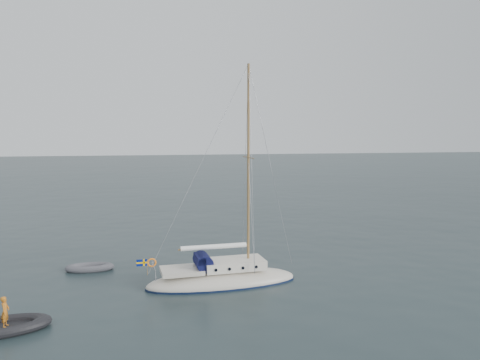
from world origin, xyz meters
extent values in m
plane|color=black|center=(0.00, 0.00, 0.00)|extent=(300.00, 300.00, 0.00)
ellipsoid|color=beige|center=(-1.68, -2.52, 0.14)|extent=(8.20, 2.55, 1.37)
cube|color=silver|center=(-1.04, -2.52, 1.08)|extent=(3.28, 1.73, 0.50)
cube|color=beige|center=(-3.87, -2.52, 0.93)|extent=(2.19, 1.73, 0.23)
cylinder|color=#0D0F35|center=(-2.73, -2.52, 1.33)|extent=(0.88, 1.50, 0.88)
cube|color=#0D0F35|center=(-2.91, -2.52, 1.51)|extent=(0.41, 1.50, 0.36)
cylinder|color=#9B7047|center=(-0.22, -2.52, 6.29)|extent=(0.14, 0.14, 10.94)
cylinder|color=#9B7047|center=(-0.22, -2.52, 6.84)|extent=(0.05, 2.01, 0.05)
cylinder|color=#9B7047|center=(-2.14, -2.52, 2.05)|extent=(3.83, 0.09, 0.09)
cylinder|color=white|center=(-2.14, -2.52, 2.10)|extent=(3.56, 0.26, 0.26)
cylinder|color=gray|center=(-5.33, -2.52, 1.32)|extent=(0.04, 2.01, 0.04)
torus|color=orange|center=(-5.37, -1.97, 1.32)|extent=(0.49, 0.09, 0.49)
cylinder|color=#9B7047|center=(-5.64, -2.52, 1.23)|extent=(0.03, 0.03, 0.82)
cube|color=navy|center=(-5.92, -2.52, 1.50)|extent=(0.55, 0.02, 0.35)
cube|color=#FFB800|center=(-5.92, -2.52, 1.50)|extent=(0.57, 0.03, 0.08)
cube|color=#FFB800|center=(-5.82, -2.52, 1.50)|extent=(0.08, 0.03, 0.36)
cylinder|color=black|center=(-2.23, -1.64, 1.08)|extent=(0.16, 0.05, 0.16)
cylinder|color=black|center=(-2.23, -3.40, 1.08)|extent=(0.16, 0.05, 0.16)
cylinder|color=black|center=(-1.50, -1.64, 1.08)|extent=(0.16, 0.05, 0.16)
cylinder|color=black|center=(-1.50, -3.40, 1.08)|extent=(0.16, 0.05, 0.16)
cylinder|color=black|center=(-0.77, -1.64, 1.08)|extent=(0.16, 0.05, 0.16)
cylinder|color=black|center=(-0.77, -3.40, 1.08)|extent=(0.16, 0.05, 0.16)
cylinder|color=black|center=(-0.04, -1.64, 1.08)|extent=(0.16, 0.05, 0.16)
cylinder|color=black|center=(-0.04, -3.40, 1.08)|extent=(0.16, 0.05, 0.16)
cube|color=#55545A|center=(-8.96, 1.64, 0.12)|extent=(1.72, 0.71, 0.10)
cube|color=black|center=(-11.65, -6.61, 0.14)|extent=(2.48, 1.03, 0.12)
imported|color=#C16B1B|center=(-11.44, -6.61, 0.83)|extent=(0.43, 0.54, 1.29)
camera|label=1|loc=(-5.91, -26.73, 8.13)|focal=35.00mm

